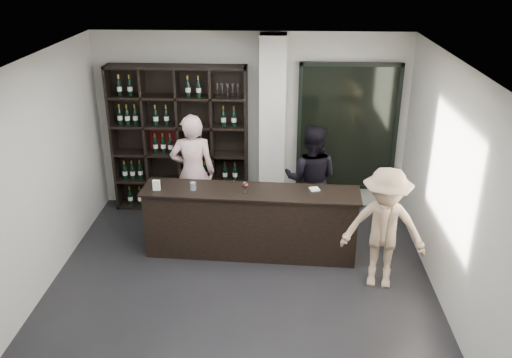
{
  "coord_description": "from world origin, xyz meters",
  "views": [
    {
      "loc": [
        0.47,
        -5.66,
        4.08
      ],
      "look_at": [
        0.16,
        1.1,
        1.16
      ],
      "focal_mm": 38.0,
      "sensor_mm": 36.0,
      "label": 1
    }
  ],
  "objects_px": {
    "tasting_counter": "(251,222)",
    "taster_pink": "(193,173)",
    "wine_shelf": "(180,140)",
    "taster_black": "(311,179)",
    "customer": "(384,229)"
  },
  "relations": [
    {
      "from": "customer",
      "to": "wine_shelf",
      "type": "bearing_deg",
      "value": 154.37
    },
    {
      "from": "taster_pink",
      "to": "customer",
      "type": "height_order",
      "value": "taster_pink"
    },
    {
      "from": "wine_shelf",
      "to": "taster_pink",
      "type": "xyz_separation_m",
      "value": [
        0.32,
        -0.72,
        -0.28
      ]
    },
    {
      "from": "tasting_counter",
      "to": "customer",
      "type": "height_order",
      "value": "customer"
    },
    {
      "from": "taster_pink",
      "to": "taster_black",
      "type": "relative_size",
      "value": 1.08
    },
    {
      "from": "wine_shelf",
      "to": "tasting_counter",
      "type": "xyz_separation_m",
      "value": [
        1.23,
        -1.47,
        -0.7
      ]
    },
    {
      "from": "wine_shelf",
      "to": "taster_pink",
      "type": "distance_m",
      "value": 0.83
    },
    {
      "from": "wine_shelf",
      "to": "taster_black",
      "type": "relative_size",
      "value": 1.41
    },
    {
      "from": "tasting_counter",
      "to": "taster_black",
      "type": "height_order",
      "value": "taster_black"
    },
    {
      "from": "taster_pink",
      "to": "tasting_counter",
      "type": "bearing_deg",
      "value": 133.9
    },
    {
      "from": "wine_shelf",
      "to": "tasting_counter",
      "type": "distance_m",
      "value": 2.04
    },
    {
      "from": "wine_shelf",
      "to": "taster_pink",
      "type": "height_order",
      "value": "wine_shelf"
    },
    {
      "from": "tasting_counter",
      "to": "taster_black",
      "type": "xyz_separation_m",
      "value": [
        0.87,
        0.75,
        0.35
      ]
    },
    {
      "from": "taster_pink",
      "to": "taster_black",
      "type": "xyz_separation_m",
      "value": [
        1.78,
        0.0,
        -0.07
      ]
    },
    {
      "from": "tasting_counter",
      "to": "taster_pink",
      "type": "xyz_separation_m",
      "value": [
        -0.91,
        0.75,
        0.42
      ]
    }
  ]
}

